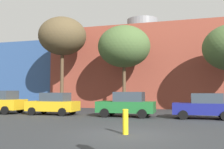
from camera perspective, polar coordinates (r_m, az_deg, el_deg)
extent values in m
plane|color=#2D3033|center=(10.96, 3.36, -13.25)|extent=(200.00, 200.00, 0.00)
cube|color=brown|center=(33.07, 6.91, 1.00)|extent=(20.05, 11.66, 9.18)
cube|color=#2D4C7F|center=(37.86, -14.60, -0.31)|extent=(8.06, 10.50, 8.14)
cylinder|color=slate|center=(34.01, 6.83, 10.42)|extent=(4.00, 4.00, 2.00)
cube|color=#333D47|center=(23.21, -23.48, -4.23)|extent=(2.17, 1.65, 0.72)
cylinder|color=black|center=(21.80, -22.83, -7.42)|extent=(0.66, 0.23, 0.66)
cylinder|color=black|center=(23.31, -19.88, -7.24)|extent=(0.66, 0.23, 0.66)
cube|color=gold|center=(20.55, -13.14, -6.87)|extent=(3.97, 1.70, 0.76)
cube|color=#333D47|center=(20.41, -12.53, -4.91)|extent=(1.98, 1.51, 0.66)
cylinder|color=black|center=(20.49, -17.50, -7.86)|extent=(0.60, 0.21, 0.60)
cylinder|color=black|center=(21.96, -14.98, -7.63)|extent=(0.60, 0.21, 0.60)
cylinder|color=black|center=(19.21, -11.07, -8.25)|extent=(0.60, 0.21, 0.60)
cylinder|color=black|center=(20.78, -8.87, -7.94)|extent=(0.60, 0.21, 0.60)
cube|color=#1E662D|center=(18.45, 3.13, -7.25)|extent=(4.11, 1.76, 0.78)
cube|color=#333D47|center=(18.36, 3.87, -4.97)|extent=(2.05, 1.56, 0.68)
cylinder|color=black|center=(17.95, -1.67, -8.59)|extent=(0.63, 0.22, 0.63)
cylinder|color=black|center=(19.67, -0.07, -8.19)|extent=(0.63, 0.22, 0.63)
cylinder|color=black|center=(17.34, 6.78, -8.73)|extent=(0.63, 0.22, 0.63)
cylinder|color=black|center=(19.11, 7.64, -8.28)|extent=(0.63, 0.22, 0.63)
cube|color=navy|center=(18.03, 19.67, -7.22)|extent=(3.90, 1.67, 0.74)
cube|color=#333D47|center=(18.02, 20.36, -4.99)|extent=(1.95, 1.49, 0.65)
cylinder|color=black|center=(17.17, 15.66, -8.72)|extent=(0.59, 0.20, 0.59)
cylinder|color=black|center=(18.87, 15.69, -8.27)|extent=(0.59, 0.20, 0.59)
cylinder|color=black|center=(19.02, 23.33, -8.06)|extent=(0.59, 0.20, 0.59)
cylinder|color=brown|center=(26.32, -11.14, -1.01)|extent=(0.35, 0.35, 6.15)
ellipsoid|color=brown|center=(26.90, -11.02, 8.42)|extent=(4.86, 4.86, 3.89)
cylinder|color=brown|center=(24.23, 2.74, -2.51)|extent=(0.32, 0.32, 4.74)
ellipsoid|color=#476033|center=(24.61, 2.71, 6.26)|extent=(5.03, 5.03, 4.02)
cylinder|color=yellow|center=(10.88, 3.02, -10.51)|extent=(0.24, 0.24, 1.05)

